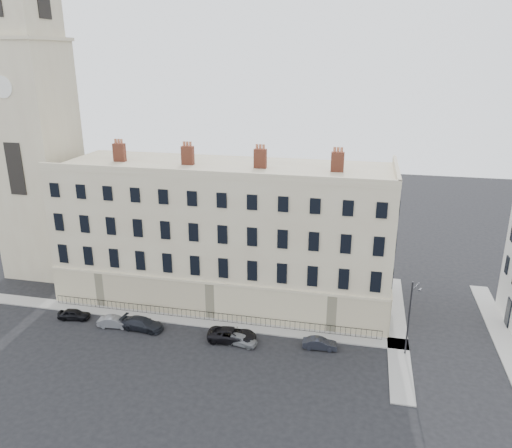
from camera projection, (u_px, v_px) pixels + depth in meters
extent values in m
plane|color=black|center=(254.00, 357.00, 45.68)|extent=(160.00, 160.00, 0.00)
cube|color=#C0B08F|center=(225.00, 232.00, 55.60)|extent=(36.00, 12.00, 15.00)
cube|color=beige|center=(210.00, 301.00, 51.74)|extent=(36.10, 0.18, 4.00)
cube|color=beige|center=(388.00, 293.00, 53.67)|extent=(0.18, 12.10, 4.00)
cube|color=#C0B08F|center=(207.00, 175.00, 47.66)|extent=(36.00, 0.35, 0.80)
cube|color=#C0B08F|center=(397.00, 170.00, 49.41)|extent=(0.35, 12.00, 0.80)
cube|color=brown|center=(119.00, 152.00, 55.33)|extent=(1.30, 0.70, 2.00)
cube|color=brown|center=(188.00, 155.00, 53.69)|extent=(1.30, 0.70, 2.00)
cube|color=brown|center=(260.00, 159.00, 52.05)|extent=(1.30, 0.70, 2.00)
cube|color=brown|center=(338.00, 162.00, 50.42)|extent=(1.30, 0.70, 2.00)
cube|color=#C0B08F|center=(37.00, 162.00, 60.28)|extent=(8.00, 8.00, 28.00)
cylinder|color=white|center=(2.00, 87.00, 53.63)|extent=(2.40, 0.14, 2.40)
cube|color=gray|center=(172.00, 318.00, 52.33)|extent=(48.00, 2.00, 0.12)
cube|color=gray|center=(397.00, 328.00, 50.40)|extent=(2.00, 24.00, 0.12)
cube|color=gray|center=(498.00, 329.00, 50.20)|extent=(2.00, 20.00, 0.12)
cube|color=black|center=(209.00, 312.00, 51.58)|extent=(35.00, 0.04, 0.04)
cube|color=black|center=(209.00, 320.00, 51.86)|extent=(35.00, 0.04, 0.04)
imported|color=black|center=(74.00, 314.00, 52.11)|extent=(3.44, 1.78, 1.12)
imported|color=slate|center=(115.00, 322.00, 50.61)|extent=(3.51, 1.55, 1.12)
imported|color=black|center=(142.00, 324.00, 50.11)|extent=(4.45, 2.06, 1.26)
imported|color=black|center=(232.00, 335.00, 48.05)|extent=(4.85, 2.47, 1.31)
imported|color=gray|center=(240.00, 340.00, 47.45)|extent=(3.41, 1.79, 1.10)
imported|color=black|center=(320.00, 344.00, 46.83)|extent=(3.31, 1.32, 1.07)
cylinder|color=#28282C|center=(409.00, 319.00, 44.93)|extent=(0.15, 0.15, 7.37)
cylinder|color=#28282C|center=(416.00, 286.00, 43.18)|extent=(0.67, 1.29, 0.09)
cube|color=#28282C|center=(420.00, 290.00, 42.60)|extent=(0.34, 0.49, 0.11)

